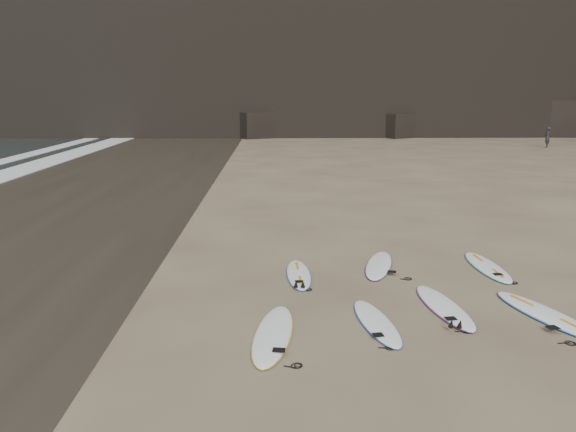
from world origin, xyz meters
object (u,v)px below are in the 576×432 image
surfboard_5 (299,274)px  surfboard_0 (273,334)px  person_a (547,137)px  surfboard_1 (376,322)px  surfboard_2 (444,306)px  surfboard_3 (546,314)px  surfboard_7 (487,266)px  surfboard_6 (379,265)px

surfboard_5 → surfboard_0: bearing=-101.9°
person_a → surfboard_1: bearing=-0.1°
surfboard_2 → surfboard_3: size_ratio=0.93×
surfboard_0 → person_a: size_ratio=1.65×
surfboard_2 → person_a: 38.74m
surfboard_2 → surfboard_3: (1.93, -0.48, 0.00)m
surfboard_3 → surfboard_7: bearing=72.3°
surfboard_0 → surfboard_6: bearing=64.2°
surfboard_0 → surfboard_5: (0.63, 3.47, -0.01)m
surfboard_1 → surfboard_3: surfboard_3 is taller
surfboard_7 → person_a: (16.64, 31.31, 0.78)m
surfboard_2 → surfboard_6: surfboard_2 is taller
surfboard_1 → surfboard_2: 1.73m
surfboard_1 → surfboard_6: size_ratio=0.93×
surfboard_2 → surfboard_7: size_ratio=0.99×
surfboard_5 → surfboard_6: 2.22m
surfboard_2 → surfboard_6: 3.02m
surfboard_0 → surfboard_7: size_ratio=1.05×
surfboard_0 → surfboard_6: (2.74, 4.16, -0.00)m
surfboard_5 → surfboard_1: bearing=-66.7°
surfboard_3 → surfboard_0: bearing=170.3°
person_a → surfboard_0: bearing=-2.1°
surfboard_2 → surfboard_1: bearing=-160.7°
surfboard_1 → surfboard_7: 4.90m
surfboard_1 → surfboard_2: (1.56, 0.77, 0.00)m
surfboard_0 → person_a: 41.63m
surfboard_0 → surfboard_7: (5.49, 3.94, -0.00)m
surfboard_6 → surfboard_7: size_ratio=0.97×
surfboard_1 → surfboard_6: bearing=70.9°
surfboard_0 → surfboard_5: size_ratio=1.18×
person_a → surfboard_6: bearing=-2.0°
surfboard_1 → person_a: (20.11, 34.76, 0.79)m
surfboard_5 → person_a: person_a is taller
surfboard_2 → surfboard_3: surfboard_3 is taller
person_a → surfboard_2: bearing=1.4°
surfboard_2 → surfboard_7: (1.92, 2.68, 0.00)m
surfboard_1 → surfboard_7: (3.48, 3.44, 0.00)m
surfboard_3 → surfboard_5: (-4.87, 2.69, -0.01)m
surfboard_3 → surfboard_6: surfboard_3 is taller
surfboard_3 → surfboard_2: bearing=148.3°
surfboard_2 → surfboard_5: size_ratio=1.11×
surfboard_1 → surfboard_3: (3.49, 0.29, 0.01)m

